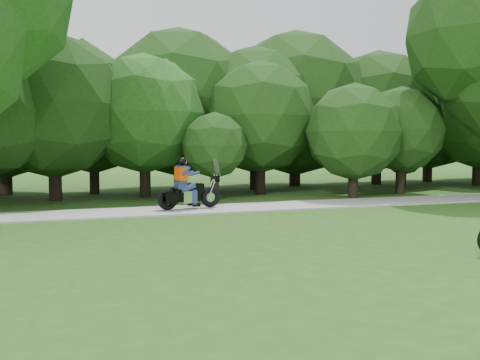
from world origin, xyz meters
TOP-DOWN VIEW (x-y plane):
  - ground at (0.00, 0.00)m, footprint 100.00×100.00m
  - walkway at (0.00, 8.00)m, footprint 60.00×2.20m
  - tree_line at (0.49, 14.96)m, footprint 40.02×12.66m
  - touring_motorcycle at (-2.94, 8.02)m, footprint 2.19×0.92m

SIDE VIEW (x-z plane):
  - ground at x=0.00m, z-range 0.00..0.00m
  - walkway at x=0.00m, z-range 0.00..0.06m
  - touring_motorcycle at x=-2.94m, z-range -0.17..1.51m
  - tree_line at x=0.49m, z-range -0.11..7.65m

